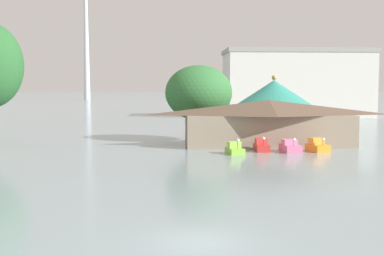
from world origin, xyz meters
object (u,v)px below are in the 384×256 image
Objects in this scene: pedal_boat_red at (261,146)px; boathouse at (269,122)px; green_roof_pavilion at (274,104)px; shoreline_tree_mid at (199,93)px; pedal_boat_orange at (317,146)px; pedal_boat_pink at (290,147)px; pedal_boat_lime at (235,149)px; background_building_block at (296,83)px.

pedal_boat_red is 0.13× the size of boathouse.
shoreline_tree_mid is (-11.04, -5.93, 1.58)m from green_roof_pavilion.
pedal_boat_orange is 0.25× the size of green_roof_pavilion.
pedal_boat_red is at bearing -110.15° from pedal_boat_pink.
pedal_boat_lime is at bearing -77.03° from shoreline_tree_mid.
boathouse is 2.15× the size of shoreline_tree_mid.
pedal_boat_orange is (5.89, -0.67, 0.03)m from pedal_boat_red.
green_roof_pavilion is (3.23, 11.57, 1.77)m from boathouse.
green_roof_pavilion is at bearing -109.04° from background_building_block.
boathouse is 12.14m from green_roof_pavilion.
green_roof_pavilion is 1.14× the size of shoreline_tree_mid.
boathouse is 1.88× the size of green_roof_pavilion.
background_building_block reaches higher than shoreline_tree_mid.
green_roof_pavilion is at bearing 169.69° from pedal_boat_pink.
pedal_boat_pink is at bearing -102.79° from pedal_boat_orange.
pedal_boat_red is 0.85× the size of pedal_boat_pink.
background_building_block reaches higher than pedal_boat_red.
pedal_boat_orange is 0.08× the size of background_building_block.
background_building_block is (24.03, 64.25, 7.45)m from pedal_boat_lime.
pedal_boat_lime is 20.49m from green_roof_pavilion.
pedal_boat_red is at bearing 113.21° from pedal_boat_lime.
background_building_block is (26.88, 51.84, 1.78)m from shoreline_tree_mid.
green_roof_pavilion is at bearing 145.20° from pedal_boat_lime.
boathouse is at bearing -35.84° from shoreline_tree_mid.
shoreline_tree_mid is 0.28× the size of background_building_block.
boathouse is at bearing -108.36° from background_building_block.
pedal_boat_orange is at bearing -51.77° from boathouse.
background_building_block is (15.84, 45.91, 3.36)m from green_roof_pavilion.
pedal_boat_orange is 7.08m from boathouse.
pedal_boat_lime is 0.12× the size of boathouse.
boathouse is (4.95, 6.77, 2.32)m from pedal_boat_lime.
shoreline_tree_mid is (-2.86, 12.41, 5.67)m from pedal_boat_lime.
shoreline_tree_mid reaches higher than pedal_boat_red.
background_building_block is at bearing 150.07° from pedal_boat_orange.
pedal_boat_orange is at bearing 90.38° from pedal_boat_pink.
pedal_boat_lime is 8.70m from boathouse.
green_roof_pavilion is at bearing 163.22° from pedal_boat_red.
background_building_block is (19.07, 57.48, 5.13)m from boathouse.
shoreline_tree_mid reaches higher than pedal_boat_orange.
boathouse reaches higher than pedal_boat_red.
green_roof_pavilion is (8.18, 18.34, 4.09)m from pedal_boat_lime.
pedal_boat_pink is 15.36m from shoreline_tree_mid.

